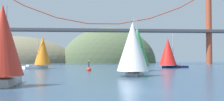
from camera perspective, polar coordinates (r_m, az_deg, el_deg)
ground_plane at (r=21.71m, az=6.65°, el=-9.55°), size 360.00×360.00×0.00m
headland_left at (r=164.29m, az=-22.15°, el=-2.74°), size 75.55×44.00×33.93m
headland_center at (r=156.43m, az=-0.75°, el=-2.93°), size 61.11×44.00×45.82m
suspension_bridge at (r=117.09m, az=-2.07°, el=5.14°), size 141.72×6.00×36.57m
sailboat_red_spinnaker at (r=74.19m, az=13.17°, el=-0.42°), size 9.78×6.21×10.60m
sailboat_white_mainsail at (r=39.28m, az=4.93°, el=0.68°), size 6.55×9.52×9.97m
sailboat_scarlet_sail at (r=27.05m, az=-24.48°, el=1.58°), size 4.68×7.90×8.68m
sailboat_orange_sail at (r=71.00m, az=-16.23°, el=-0.24°), size 8.01×7.75×10.01m
sailboat_green_sail at (r=55.70m, az=6.05°, el=0.63°), size 6.98×10.26×11.83m
channel_buoy at (r=55.63m, az=-5.51°, el=-4.47°), size 1.10×1.10×2.64m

